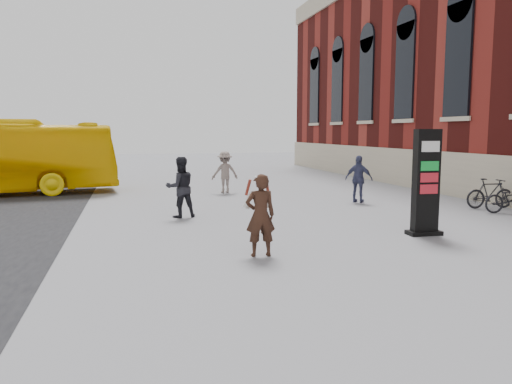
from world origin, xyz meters
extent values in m
plane|color=#9E9EA3|center=(0.00, 0.00, 0.00)|extent=(100.00, 100.00, 0.00)
cube|color=beige|center=(9.44, 6.00, 0.90)|extent=(0.18, 44.00, 1.80)
cube|color=black|center=(3.87, 1.34, 1.35)|extent=(0.66, 0.30, 2.71)
cube|color=black|center=(3.87, 1.34, 0.05)|extent=(0.88, 0.47, 0.11)
cube|color=white|center=(3.87, 1.34, 2.28)|extent=(0.50, 0.32, 0.27)
cube|color=#0F7C2B|center=(3.87, 1.34, 1.79)|extent=(0.50, 0.32, 0.24)
cube|color=maroon|center=(3.87, 1.34, 1.50)|extent=(0.50, 0.32, 0.24)
cube|color=maroon|center=(3.87, 1.34, 1.20)|extent=(0.50, 0.32, 0.24)
imported|color=black|center=(-0.78, 0.25, 0.88)|extent=(0.66, 0.44, 1.76)
cylinder|color=white|center=(-0.78, 0.25, 1.68)|extent=(0.25, 0.25, 0.06)
cone|color=white|center=(-0.56, 0.50, 1.20)|extent=(0.24, 0.24, 0.43)
cylinder|color=maroon|center=(-0.56, 0.50, 1.46)|extent=(0.14, 0.14, 0.36)
cone|color=white|center=(-0.98, 0.52, 1.20)|extent=(0.25, 0.25, 0.43)
cylinder|color=maroon|center=(-0.98, 0.52, 1.46)|extent=(0.14, 0.14, 0.36)
imported|color=black|center=(-1.94, 5.54, 0.94)|extent=(1.03, 0.87, 1.88)
imported|color=gray|center=(0.55, 11.33, 0.90)|extent=(1.20, 0.74, 1.79)
imported|color=#3C4063|center=(4.86, 7.19, 0.88)|extent=(1.06, 1.00, 1.76)
imported|color=black|center=(8.60, 3.68, 0.48)|extent=(1.92, 0.93, 0.97)
imported|color=black|center=(8.60, 4.71, 0.52)|extent=(1.78, 0.66, 1.05)
camera|label=1|loc=(-3.44, -9.83, 2.65)|focal=35.00mm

